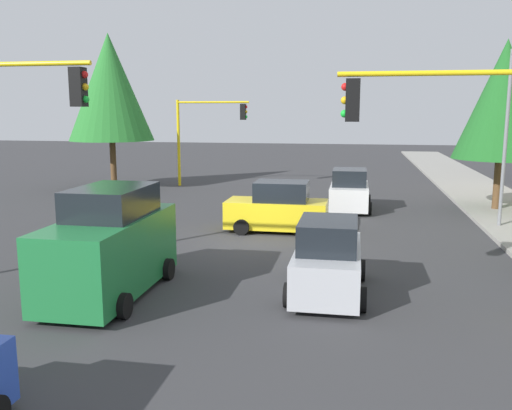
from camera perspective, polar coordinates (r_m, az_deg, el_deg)
name	(u,v)px	position (r m, az deg, el deg)	size (l,w,h in m)	color
ground_plane	(256,242)	(19.62, -0.05, -3.94)	(120.00, 120.00, 0.00)	#353538
traffic_signal_near_left	(458,142)	(12.95, 20.43, 6.22)	(0.36, 4.59, 5.64)	yellow
traffic_signal_far_right	(207,125)	(33.99, -5.17, 8.33)	(0.36, 4.59, 5.35)	yellow
street_lamp_curbside	(510,120)	(23.07, 25.09, 8.12)	(2.15, 0.28, 7.00)	slate
tree_opposite_side	(110,87)	(34.00, -15.08, 11.82)	(5.00, 5.00, 9.18)	brown
tree_roadside_mid	(504,100)	(27.53, 24.56, 9.99)	(4.30, 4.30, 7.86)	brown
delivery_van_green	(110,246)	(14.36, -15.04, -4.16)	(4.80, 2.22, 2.77)	#1E7238
car_white	(349,191)	(26.20, 9.75, 1.41)	(3.75, 2.07, 1.98)	white
car_silver	(328,260)	(14.14, 7.55, -5.74)	(3.89, 1.95, 1.98)	#B2B5BA
car_yellow	(278,209)	(21.29, 2.30, -0.38)	(2.09, 3.92, 1.98)	yellow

